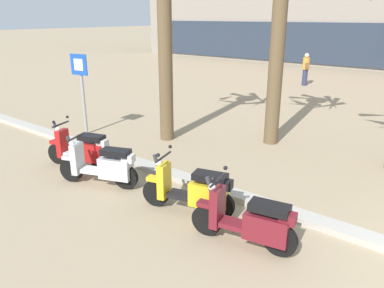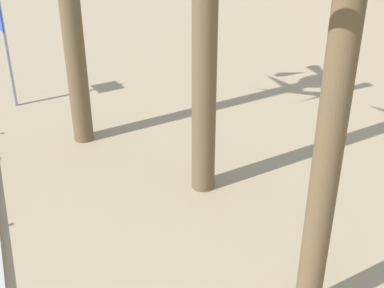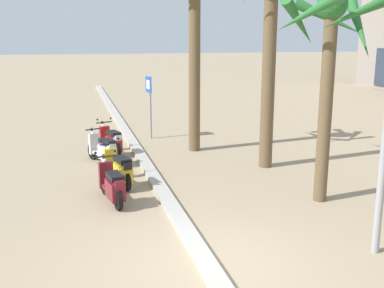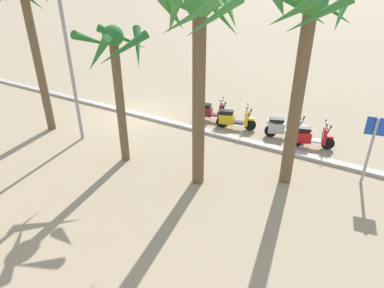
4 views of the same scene
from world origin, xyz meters
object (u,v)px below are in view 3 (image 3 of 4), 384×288
palm_tree_near_sign (195,15)px  scooter_red_tail_end (111,141)px  scooter_silver_far_back (103,150)px  palm_tree_by_mall_entrance (271,11)px  scooter_maroon_second_in_line (112,185)px  crossing_sign (150,100)px  scooter_yellow_mid_rear (119,169)px  palm_tree_mid_walkway (329,44)px

palm_tree_near_sign → scooter_red_tail_end: bearing=-91.8°
scooter_silver_far_back → palm_tree_by_mall_entrance: palm_tree_by_mall_entrance is taller
scooter_maroon_second_in_line → palm_tree_near_sign: palm_tree_near_sign is taller
scooter_silver_far_back → crossing_sign: crossing_sign is taller
scooter_yellow_mid_rear → palm_tree_near_sign: palm_tree_near_sign is taller
scooter_silver_far_back → scooter_maroon_second_in_line: 3.53m
scooter_red_tail_end → palm_tree_near_sign: size_ratio=0.27×
scooter_red_tail_end → palm_tree_by_mall_entrance: (2.65, 4.44, 4.13)m
crossing_sign → palm_tree_by_mall_entrance: 6.37m
crossing_sign → palm_tree_by_mall_entrance: palm_tree_by_mall_entrance is taller
scooter_maroon_second_in_line → scooter_silver_far_back: bearing=179.3°
scooter_yellow_mid_rear → scooter_maroon_second_in_line: bearing=-12.4°
scooter_yellow_mid_rear → scooter_maroon_second_in_line: same height
scooter_maroon_second_in_line → palm_tree_by_mall_entrance: size_ratio=0.28×
palm_tree_mid_walkway → palm_tree_near_sign: bearing=-164.1°
palm_tree_near_sign → scooter_yellow_mid_rear: bearing=-41.9°
scooter_silver_far_back → palm_tree_near_sign: bearing=108.7°
scooter_yellow_mid_rear → palm_tree_by_mall_entrance: size_ratio=0.29×
scooter_maroon_second_in_line → palm_tree_near_sign: bearing=144.8°
palm_tree_by_mall_entrance → palm_tree_near_sign: palm_tree_near_sign is taller
scooter_red_tail_end → scooter_yellow_mid_rear: size_ratio=0.96×
scooter_yellow_mid_rear → crossing_sign: size_ratio=0.74×
scooter_silver_far_back → palm_tree_near_sign: 5.34m
scooter_red_tail_end → palm_tree_by_mall_entrance: size_ratio=0.27×
palm_tree_mid_walkway → palm_tree_near_sign: size_ratio=0.79×
scooter_yellow_mid_rear → scooter_maroon_second_in_line: 1.34m
palm_tree_by_mall_entrance → palm_tree_mid_walkway: palm_tree_by_mall_entrance is taller
palm_tree_by_mall_entrance → crossing_sign: bearing=-150.6°
scooter_red_tail_end → scooter_silver_far_back: (1.17, -0.34, -0.00)m
scooter_yellow_mid_rear → scooter_red_tail_end: bearing=178.4°
scooter_red_tail_end → palm_tree_near_sign: 5.03m
palm_tree_near_sign → palm_tree_mid_walkway: bearing=15.9°
scooter_yellow_mid_rear → palm_tree_mid_walkway: bearing=62.6°
scooter_silver_far_back → palm_tree_mid_walkway: size_ratio=0.35×
scooter_yellow_mid_rear → palm_tree_by_mall_entrance: 6.18m
scooter_maroon_second_in_line → palm_tree_by_mall_entrance: bearing=113.0°
scooter_maroon_second_in_line → palm_tree_mid_walkway: bearing=77.7°
scooter_red_tail_end → scooter_yellow_mid_rear: same height
scooter_maroon_second_in_line → palm_tree_mid_walkway: (1.06, 4.88, 3.29)m
crossing_sign → palm_tree_by_mall_entrance: bearing=29.4°
scooter_red_tail_end → palm_tree_mid_walkway: palm_tree_mid_walkway is taller
scooter_red_tail_end → scooter_silver_far_back: scooter_red_tail_end is taller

